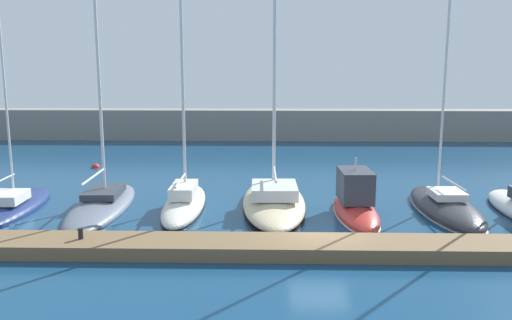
{
  "coord_description": "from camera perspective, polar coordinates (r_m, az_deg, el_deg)",
  "views": [
    {
      "loc": [
        -2.18,
        -21.29,
        7.42
      ],
      "look_at": [
        -2.89,
        6.9,
        2.28
      ],
      "focal_mm": 36.75,
      "sensor_mm": 36.0,
      "label": 1
    }
  ],
  "objects": [
    {
      "name": "ground_plane",
      "position": [
        22.65,
        6.96,
        -8.87
      ],
      "size": [
        120.0,
        120.0,
        0.0
      ],
      "primitive_type": "plane",
      "color": "navy"
    },
    {
      "name": "breakwater_seawall",
      "position": [
        52.76,
        3.8,
        3.87
      ],
      "size": [
        108.0,
        2.57,
        3.01
      ],
      "primitive_type": "cube",
      "color": "gray",
      "rests_on": "ground_plane"
    },
    {
      "name": "sailboat_navy_nearest",
      "position": [
        30.05,
        -25.13,
        -4.62
      ],
      "size": [
        3.05,
        8.34,
        12.95
      ],
      "rotation": [
        0.0,
        0.0,
        1.62
      ],
      "color": "navy",
      "rests_on": "ground_plane"
    },
    {
      "name": "sailboat_sand_fourth",
      "position": [
        27.51,
        1.95,
        -4.27
      ],
      "size": [
        3.45,
        10.18,
        19.75
      ],
      "rotation": [
        0.0,
        0.0,
        1.59
      ],
      "color": "beige",
      "rests_on": "ground_plane"
    },
    {
      "name": "dock_bollard",
      "position": [
        22.25,
        -18.55,
        -7.6
      ],
      "size": [
        0.2,
        0.2,
        0.44
      ],
      "primitive_type": "cylinder",
      "color": "black",
      "rests_on": "dock_pier"
    },
    {
      "name": "sailboat_charcoal_sixth",
      "position": [
        28.52,
        19.89,
        -4.7
      ],
      "size": [
        2.79,
        8.43,
        16.83
      ],
      "rotation": [
        0.0,
        0.0,
        1.59
      ],
      "color": "#2D2D33",
      "rests_on": "ground_plane"
    },
    {
      "name": "sailboat_slate_second",
      "position": [
        28.76,
        -16.39,
        -4.57
      ],
      "size": [
        3.15,
        9.68,
        16.19
      ],
      "rotation": [
        0.0,
        0.0,
        1.61
      ],
      "color": "slate",
      "rests_on": "ground_plane"
    },
    {
      "name": "mooring_buoy_red",
      "position": [
        40.05,
        -17.06,
        -0.8
      ],
      "size": [
        0.6,
        0.6,
        0.6
      ],
      "primitive_type": "sphere",
      "color": "red",
      "rests_on": "ground_plane"
    },
    {
      "name": "dock_pier",
      "position": [
        21.22,
        7.35,
        -9.42
      ],
      "size": [
        37.66,
        2.15,
        0.55
      ],
      "primitive_type": "cube",
      "color": "brown",
      "rests_on": "ground_plane"
    },
    {
      "name": "motorboat_red_fifth",
      "position": [
        26.59,
        10.77,
        -4.69
      ],
      "size": [
        2.16,
        6.59,
        3.18
      ],
      "rotation": [
        0.0,
        0.0,
        1.6
      ],
      "color": "#B72D28",
      "rests_on": "ground_plane"
    },
    {
      "name": "sailboat_ivory_third",
      "position": [
        27.54,
        -7.81,
        -4.61
      ],
      "size": [
        2.16,
        8.07,
        12.43
      ],
      "rotation": [
        0.0,
        0.0,
        1.59
      ],
      "color": "silver",
      "rests_on": "ground_plane"
    }
  ]
}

